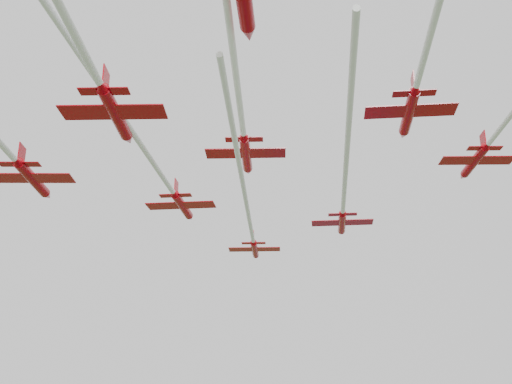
% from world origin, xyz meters
% --- Properties ---
extents(jet_lead, '(11.09, 60.07, 2.35)m').
position_xyz_m(jet_lead, '(-6.36, 1.16, 49.11)').
color(jet_lead, '#B3000B').
extents(jet_row2_left, '(9.28, 66.64, 2.75)m').
position_xyz_m(jet_row2_left, '(-14.61, -15.07, 51.55)').
color(jet_row2_left, '#B3000B').
extents(jet_row2_right, '(7.98, 51.38, 2.36)m').
position_xyz_m(jet_row2_right, '(6.27, -8.54, 48.54)').
color(jet_row2_right, '#B3000B').
extents(jet_row3_mid, '(11.30, 54.85, 2.62)m').
position_xyz_m(jet_row3_mid, '(-2.36, -25.89, 51.81)').
color(jet_row3_mid, '#B3000B').
extents(jet_row3_right, '(10.31, 45.32, 2.35)m').
position_xyz_m(jet_row3_right, '(22.12, -18.98, 50.90)').
color(jet_row3_right, '#B3000B').
extents(jet_row4_left, '(11.78, 52.04, 2.94)m').
position_xyz_m(jet_row4_left, '(-12.56, -36.68, 51.16)').
color(jet_row4_left, '#B3000B').
extents(jet_row4_right, '(8.34, 47.48, 2.47)m').
position_xyz_m(jet_row4_right, '(13.59, -32.80, 50.74)').
color(jet_row4_right, '#B3000B').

